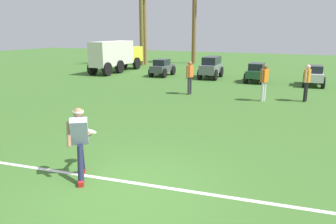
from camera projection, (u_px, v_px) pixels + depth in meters
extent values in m
plane|color=#3B6729|center=(127.00, 189.00, 6.20)|extent=(80.00, 80.00, 0.00)
cube|color=white|center=(134.00, 183.00, 6.45)|extent=(21.87, 2.76, 0.01)
cylinder|color=#191E38|center=(81.00, 159.00, 6.74)|extent=(0.30, 0.35, 0.72)
cube|color=red|center=(83.00, 169.00, 6.97)|extent=(0.24, 0.27, 0.10)
cylinder|color=#191E38|center=(81.00, 164.00, 6.45)|extent=(0.36, 0.42, 0.69)
cube|color=red|center=(81.00, 182.00, 6.38)|extent=(0.24, 0.27, 0.10)
cube|color=#9EA3D1|center=(79.00, 131.00, 6.53)|extent=(0.49, 0.50, 0.58)
sphere|color=#936B4C|center=(78.00, 113.00, 6.53)|extent=(0.29, 0.29, 0.21)
cylinder|color=white|center=(78.00, 112.00, 6.52)|extent=(0.30, 0.30, 0.03)
cylinder|color=#936B4C|center=(89.00, 134.00, 6.87)|extent=(0.41, 0.51, 0.27)
cylinder|color=#936B4C|center=(69.00, 134.00, 6.45)|extent=(0.23, 0.28, 0.49)
cylinder|color=white|center=(91.00, 131.00, 7.19)|extent=(0.35, 0.35, 0.11)
cylinder|color=black|center=(305.00, 92.00, 13.72)|extent=(0.13, 0.13, 0.82)
cylinder|color=black|center=(306.00, 92.00, 13.86)|extent=(0.13, 0.13, 0.82)
cube|color=orange|center=(307.00, 76.00, 13.63)|extent=(0.27, 0.38, 0.54)
cylinder|color=beige|center=(306.00, 76.00, 13.46)|extent=(0.09, 0.09, 0.52)
cylinder|color=beige|center=(309.00, 75.00, 13.78)|extent=(0.09, 0.09, 0.52)
sphere|color=beige|center=(308.00, 67.00, 13.54)|extent=(0.24, 0.24, 0.20)
cylinder|color=#33333D|center=(189.00, 86.00, 15.28)|extent=(0.12, 0.12, 0.82)
cylinder|color=#33333D|center=(191.00, 85.00, 15.43)|extent=(0.12, 0.12, 0.82)
cube|color=orange|center=(190.00, 71.00, 15.19)|extent=(0.25, 0.36, 0.54)
cylinder|color=#936B4C|center=(188.00, 71.00, 15.02)|extent=(0.08, 0.08, 0.52)
cylinder|color=#936B4C|center=(192.00, 71.00, 15.36)|extent=(0.08, 0.08, 0.52)
sphere|color=#936B4C|center=(190.00, 63.00, 15.10)|extent=(0.23, 0.23, 0.20)
cylinder|color=silver|center=(262.00, 92.00, 13.82)|extent=(0.14, 0.14, 0.82)
cylinder|color=silver|center=(264.00, 91.00, 13.94)|extent=(0.14, 0.14, 0.82)
cube|color=orange|center=(265.00, 76.00, 13.72)|extent=(0.30, 0.39, 0.54)
cylinder|color=brown|center=(262.00, 76.00, 13.57)|extent=(0.09, 0.09, 0.52)
cylinder|color=brown|center=(267.00, 75.00, 13.86)|extent=(0.09, 0.09, 0.52)
sphere|color=brown|center=(265.00, 67.00, 13.63)|extent=(0.26, 0.26, 0.20)
cube|color=#474C51|center=(162.00, 68.00, 21.59)|extent=(1.00, 2.24, 0.42)
cube|color=#1E232B|center=(162.00, 62.00, 21.41)|extent=(0.84, 1.14, 0.38)
cylinder|color=black|center=(161.00, 70.00, 22.50)|extent=(0.21, 0.61, 0.60)
cylinder|color=black|center=(173.00, 70.00, 22.17)|extent=(0.21, 0.61, 0.60)
cylinder|color=black|center=(151.00, 72.00, 21.12)|extent=(0.21, 0.61, 0.60)
cylinder|color=black|center=(164.00, 73.00, 20.79)|extent=(0.21, 0.61, 0.60)
cube|color=slate|center=(211.00, 69.00, 20.53)|extent=(1.12, 2.46, 0.55)
cube|color=#1E232B|center=(212.00, 60.00, 20.54)|extent=(0.97, 1.85, 0.46)
cylinder|color=black|center=(207.00, 71.00, 21.52)|extent=(0.22, 0.67, 0.66)
cylinder|color=black|center=(221.00, 72.00, 21.19)|extent=(0.22, 0.67, 0.66)
cylinder|color=black|center=(200.00, 74.00, 20.00)|extent=(0.22, 0.67, 0.66)
cylinder|color=black|center=(215.00, 75.00, 19.67)|extent=(0.22, 0.67, 0.66)
cube|color=#235133|center=(257.00, 73.00, 19.06)|extent=(0.93, 2.21, 0.42)
cube|color=#1E232B|center=(257.00, 66.00, 18.87)|extent=(0.81, 1.11, 0.38)
cylinder|color=black|center=(251.00, 75.00, 19.97)|extent=(0.19, 0.60, 0.60)
cylinder|color=black|center=(266.00, 76.00, 19.61)|extent=(0.19, 0.60, 0.60)
cylinder|color=black|center=(246.00, 78.00, 18.61)|extent=(0.19, 0.60, 0.60)
cylinder|color=black|center=(262.00, 79.00, 18.25)|extent=(0.19, 0.60, 0.60)
cube|color=silver|center=(314.00, 76.00, 17.78)|extent=(0.99, 2.23, 0.42)
cube|color=#1E232B|center=(315.00, 69.00, 17.60)|extent=(0.84, 1.13, 0.38)
cylinder|color=black|center=(305.00, 78.00, 18.69)|extent=(0.20, 0.61, 0.60)
cylinder|color=black|center=(322.00, 79.00, 18.36)|extent=(0.20, 0.61, 0.60)
cylinder|color=black|center=(304.00, 82.00, 17.31)|extent=(0.20, 0.61, 0.60)
cylinder|color=black|center=(323.00, 83.00, 16.98)|extent=(0.20, 0.61, 0.60)
cube|color=yellow|center=(132.00, 54.00, 25.74)|extent=(1.14, 1.75, 1.15)
cube|color=silver|center=(112.00, 53.00, 23.02)|extent=(1.37, 4.26, 1.65)
cylinder|color=black|center=(124.00, 63.00, 25.80)|extent=(0.29, 0.91, 0.90)
cylinder|color=black|center=(137.00, 63.00, 25.39)|extent=(0.29, 0.91, 0.90)
cylinder|color=black|center=(106.00, 66.00, 23.45)|extent=(0.29, 0.91, 0.90)
cylinder|color=black|center=(120.00, 67.00, 23.04)|extent=(0.29, 0.91, 0.90)
cylinder|color=black|center=(92.00, 68.00, 21.97)|extent=(0.29, 0.91, 0.90)
cylinder|color=black|center=(107.00, 69.00, 21.55)|extent=(0.29, 0.91, 0.90)
cylinder|color=brown|center=(144.00, 25.00, 28.04)|extent=(0.38, 0.38, 6.79)
cylinder|color=brown|center=(141.00, 21.00, 27.47)|extent=(0.34, 0.34, 7.33)
cylinder|color=brown|center=(194.00, 28.00, 29.22)|extent=(0.38, 0.38, 6.33)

